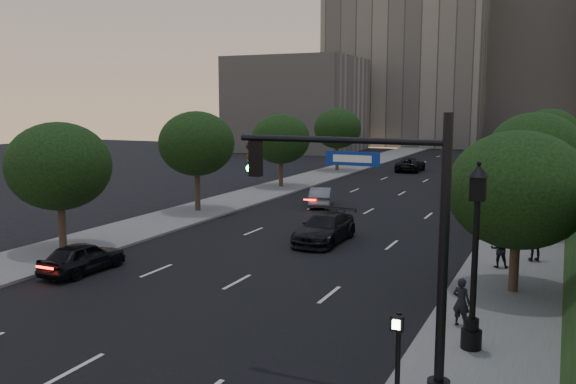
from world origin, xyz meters
The scene contains 27 objects.
ground centered at (0.00, 0.00, 0.00)m, with size 160.00×160.00×0.00m, color black.
road_surface centered at (0.00, 30.00, 0.01)m, with size 16.00×140.00×0.02m, color black.
sidewalk_right centered at (10.25, 30.00, 0.07)m, with size 4.50×140.00×0.15m, color slate.
sidewalk_left centered at (-10.25, 30.00, 0.07)m, with size 4.50×140.00×0.15m, color slate.
office_block_left centered at (-14.00, 92.00, 16.00)m, with size 26.00×20.00×32.00m, color gray.
office_block_mid centered at (6.00, 102.00, 13.00)m, with size 22.00×18.00×26.00m, color #A7A399.
office_block_filler centered at (-26.00, 70.00, 7.00)m, with size 18.00×16.00×14.00m, color #A7A399.
tree_right_a centered at (10.30, 8.00, 4.02)m, with size 5.20×5.20×6.24m.
tree_right_b centered at (10.30, 20.00, 4.52)m, with size 5.20×5.20×6.74m.
tree_right_c centered at (10.30, 33.00, 4.02)m, with size 5.20×5.20×6.24m.
tree_right_d centered at (10.30, 47.00, 4.52)m, with size 5.20×5.20×6.74m.
tree_right_e centered at (10.30, 62.00, 4.02)m, with size 5.20×5.20×6.24m.
tree_left_a centered at (-10.30, 6.00, 4.21)m, with size 5.00×5.00×6.34m.
tree_left_b centered at (-10.30, 18.00, 4.58)m, with size 5.00×5.00×6.71m.
tree_left_c centered at (-10.30, 31.00, 4.21)m, with size 5.00×5.00×6.34m.
tree_left_d centered at (-10.30, 45.00, 4.58)m, with size 5.00×5.00×6.71m.
traffic_signal_mast centered at (8.24, -1.56, 3.67)m, with size 5.68×0.56×7.00m.
street_lamp centered at (9.65, 1.67, 2.63)m, with size 0.64×0.64×5.62m.
pedestrian_signal centered at (8.61, -2.81, 1.57)m, with size 0.30×0.33×2.50m.
sedan_near_left centered at (-6.71, 3.52, 0.69)m, with size 1.62×4.04×1.37m, color black.
sedan_mid_left centered at (-3.72, 23.71, 0.68)m, with size 1.44×4.14×1.36m, color slate.
sedan_far_left centered at (-3.17, 48.26, 0.73)m, with size 2.41×5.23×1.45m, color black.
sedan_near_right centered at (0.63, 13.21, 0.75)m, with size 2.11×5.19×1.51m, color black.
sedan_far_right centered at (4.54, 31.58, 0.82)m, with size 1.94×4.82×1.64m, color #5A5E62.
pedestrian_a centered at (9.09, 3.38, 0.94)m, with size 0.58×0.38×1.58m, color black.
pedestrian_b centered at (9.48, 11.31, 0.95)m, with size 0.78×0.61×1.61m, color black.
pedestrian_c centered at (10.84, 13.07, 1.11)m, with size 1.12×0.47×1.91m, color black.
Camera 1 is at (11.84, -15.88, 7.20)m, focal length 38.00 mm.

